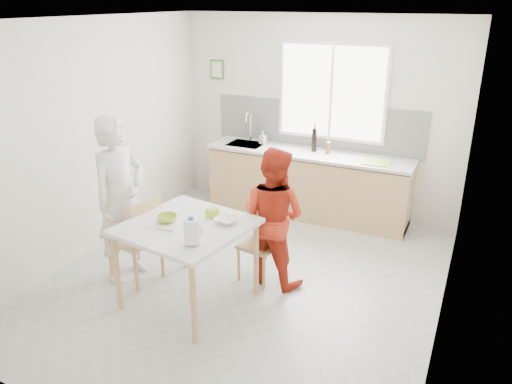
{
  "coord_description": "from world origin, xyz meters",
  "views": [
    {
      "loc": [
        2.11,
        -4.26,
        2.88
      ],
      "look_at": [
        0.03,
        0.2,
        0.96
      ],
      "focal_mm": 35.0,
      "sensor_mm": 36.0,
      "label": 1
    }
  ],
  "objects_px": {
    "person_white": "(121,200)",
    "dining_table": "(187,233)",
    "milk_jug": "(192,231)",
    "bowl_white": "(227,220)",
    "bowl_green": "(167,218)",
    "chair_far": "(263,239)",
    "wine_bottle_b": "(314,140)",
    "wine_bottle_a": "(314,140)",
    "chair_left": "(139,236)",
    "person_red": "(273,217)"
  },
  "relations": [
    {
      "from": "chair_left",
      "to": "person_red",
      "type": "height_order",
      "value": "person_red"
    },
    {
      "from": "dining_table",
      "to": "person_red",
      "type": "distance_m",
      "value": 0.95
    },
    {
      "from": "dining_table",
      "to": "wine_bottle_b",
      "type": "distance_m",
      "value": 2.71
    },
    {
      "from": "dining_table",
      "to": "person_white",
      "type": "distance_m",
      "value": 0.92
    },
    {
      "from": "person_white",
      "to": "bowl_white",
      "type": "height_order",
      "value": "person_white"
    },
    {
      "from": "wine_bottle_b",
      "to": "bowl_white",
      "type": "bearing_deg",
      "value": -90.91
    },
    {
      "from": "chair_left",
      "to": "bowl_green",
      "type": "relative_size",
      "value": 4.95
    },
    {
      "from": "dining_table",
      "to": "person_red",
      "type": "relative_size",
      "value": 0.84
    },
    {
      "from": "dining_table",
      "to": "person_white",
      "type": "relative_size",
      "value": 0.7
    },
    {
      "from": "person_white",
      "to": "milk_jug",
      "type": "height_order",
      "value": "person_white"
    },
    {
      "from": "bowl_green",
      "to": "bowl_white",
      "type": "distance_m",
      "value": 0.58
    },
    {
      "from": "chair_left",
      "to": "bowl_white",
      "type": "bearing_deg",
      "value": 104.35
    },
    {
      "from": "chair_far",
      "to": "wine_bottle_b",
      "type": "bearing_deg",
      "value": 101.98
    },
    {
      "from": "person_white",
      "to": "chair_left",
      "type": "bearing_deg",
      "value": -90.0
    },
    {
      "from": "dining_table",
      "to": "chair_left",
      "type": "distance_m",
      "value": 0.71
    },
    {
      "from": "person_red",
      "to": "wine_bottle_b",
      "type": "distance_m",
      "value": 1.97
    },
    {
      "from": "bowl_white",
      "to": "chair_left",
      "type": "bearing_deg",
      "value": -174.68
    },
    {
      "from": "dining_table",
      "to": "wine_bottle_b",
      "type": "height_order",
      "value": "wine_bottle_b"
    },
    {
      "from": "bowl_white",
      "to": "person_white",
      "type": "bearing_deg",
      "value": -177.35
    },
    {
      "from": "bowl_green",
      "to": "milk_jug",
      "type": "bearing_deg",
      "value": -32.69
    },
    {
      "from": "person_white",
      "to": "person_red",
      "type": "height_order",
      "value": "person_white"
    },
    {
      "from": "chair_far",
      "to": "person_white",
      "type": "bearing_deg",
      "value": -147.17
    },
    {
      "from": "chair_left",
      "to": "wine_bottle_b",
      "type": "bearing_deg",
      "value": 166.86
    },
    {
      "from": "dining_table",
      "to": "wine_bottle_b",
      "type": "relative_size",
      "value": 4.21
    },
    {
      "from": "bowl_green",
      "to": "milk_jug",
      "type": "xyz_separation_m",
      "value": [
        0.48,
        -0.31,
        0.1
      ]
    },
    {
      "from": "bowl_white",
      "to": "wine_bottle_a",
      "type": "xyz_separation_m",
      "value": [
        0.06,
        2.42,
        0.2
      ]
    },
    {
      "from": "milk_jug",
      "to": "wine_bottle_a",
      "type": "bearing_deg",
      "value": 96.79
    },
    {
      "from": "wine_bottle_b",
      "to": "bowl_green",
      "type": "bearing_deg",
      "value": -102.19
    },
    {
      "from": "person_white",
      "to": "dining_table",
      "type": "bearing_deg",
      "value": -90.0
    },
    {
      "from": "chair_far",
      "to": "wine_bottle_a",
      "type": "relative_size",
      "value": 2.57
    },
    {
      "from": "person_white",
      "to": "bowl_green",
      "type": "distance_m",
      "value": 0.71
    },
    {
      "from": "chair_left",
      "to": "wine_bottle_b",
      "type": "height_order",
      "value": "wine_bottle_b"
    },
    {
      "from": "person_white",
      "to": "milk_jug",
      "type": "distance_m",
      "value": 1.27
    },
    {
      "from": "person_white",
      "to": "milk_jug",
      "type": "relative_size",
      "value": 7.39
    },
    {
      "from": "dining_table",
      "to": "bowl_white",
      "type": "height_order",
      "value": "bowl_white"
    },
    {
      "from": "chair_left",
      "to": "person_white",
      "type": "bearing_deg",
      "value": -90.0
    },
    {
      "from": "person_red",
      "to": "chair_left",
      "type": "bearing_deg",
      "value": 35.3
    },
    {
      "from": "bowl_green",
      "to": "wine_bottle_a",
      "type": "bearing_deg",
      "value": 77.24
    },
    {
      "from": "bowl_white",
      "to": "wine_bottle_b",
      "type": "height_order",
      "value": "wine_bottle_b"
    },
    {
      "from": "chair_left",
      "to": "person_white",
      "type": "height_order",
      "value": "person_white"
    },
    {
      "from": "dining_table",
      "to": "milk_jug",
      "type": "xyz_separation_m",
      "value": [
        0.28,
        -0.33,
        0.22
      ]
    },
    {
      "from": "chair_far",
      "to": "milk_jug",
      "type": "xyz_separation_m",
      "value": [
        -0.2,
        -1.07,
        0.53
      ]
    },
    {
      "from": "person_red",
      "to": "wine_bottle_a",
      "type": "relative_size",
      "value": 4.68
    },
    {
      "from": "chair_far",
      "to": "wine_bottle_b",
      "type": "height_order",
      "value": "wine_bottle_b"
    },
    {
      "from": "dining_table",
      "to": "bowl_green",
      "type": "bearing_deg",
      "value": -175.0
    },
    {
      "from": "bowl_white",
      "to": "wine_bottle_b",
      "type": "xyz_separation_m",
      "value": [
        0.04,
        2.47,
        0.19
      ]
    },
    {
      "from": "dining_table",
      "to": "chair_far",
      "type": "distance_m",
      "value": 0.94
    },
    {
      "from": "chair_far",
      "to": "person_white",
      "type": "relative_size",
      "value": 0.46
    },
    {
      "from": "bowl_green",
      "to": "chair_far",
      "type": "bearing_deg",
      "value": 48.43
    },
    {
      "from": "person_red",
      "to": "milk_jug",
      "type": "bearing_deg",
      "value": 82.07
    }
  ]
}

